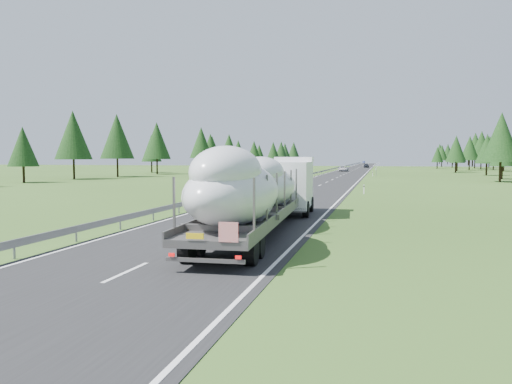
% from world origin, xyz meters
% --- Properties ---
extents(ground, '(400.00, 400.00, 0.00)m').
position_xyz_m(ground, '(0.00, 0.00, 0.00)').
color(ground, '#2D4C19').
rests_on(ground, ground).
extents(road_surface, '(10.00, 400.00, 0.02)m').
position_xyz_m(road_surface, '(0.00, 100.00, 0.01)').
color(road_surface, black).
rests_on(road_surface, ground).
extents(guardrail, '(0.10, 400.00, 0.76)m').
position_xyz_m(guardrail, '(-5.30, 99.94, 0.60)').
color(guardrail, slate).
rests_on(guardrail, ground).
extents(marker_posts, '(0.13, 350.08, 1.00)m').
position_xyz_m(marker_posts, '(6.50, 155.00, 0.54)').
color(marker_posts, silver).
rests_on(marker_posts, ground).
extents(highway_sign, '(0.08, 0.90, 2.60)m').
position_xyz_m(highway_sign, '(7.20, 80.00, 1.81)').
color(highway_sign, slate).
rests_on(highway_sign, ground).
extents(tree_line_right, '(28.09, 312.52, 12.57)m').
position_xyz_m(tree_line_right, '(39.80, 114.68, 6.90)').
color(tree_line_right, black).
rests_on(tree_line_right, ground).
extents(tree_line_left, '(15.92, 311.82, 12.66)m').
position_xyz_m(tree_line_left, '(-43.82, 133.67, 7.38)').
color(tree_line_left, black).
rests_on(tree_line_left, ground).
extents(boat_truck, '(3.82, 21.18, 4.36)m').
position_xyz_m(boat_truck, '(2.28, 0.84, 2.35)').
color(boat_truck, silver).
rests_on(boat_truck, ground).
extents(distant_van, '(2.57, 5.47, 1.51)m').
position_xyz_m(distant_van, '(-1.96, 114.47, 0.76)').
color(distant_van, silver).
rests_on(distant_van, ground).
extents(distant_car_dark, '(2.14, 4.72, 1.57)m').
position_xyz_m(distant_car_dark, '(2.69, 163.99, 0.79)').
color(distant_car_dark, black).
rests_on(distant_car_dark, ground).
extents(distant_car_blue, '(1.88, 4.76, 1.54)m').
position_xyz_m(distant_car_blue, '(-2.93, 297.25, 0.77)').
color(distant_car_blue, '#192146').
rests_on(distant_car_blue, ground).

